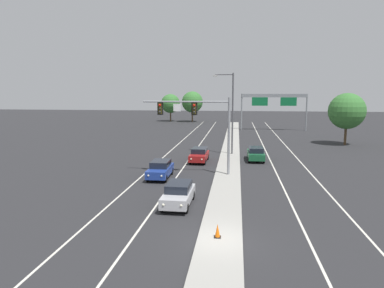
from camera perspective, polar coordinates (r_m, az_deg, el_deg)
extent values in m
plane|color=#28282B|center=(19.34, 4.52, -15.53)|extent=(260.00, 260.00, 0.00)
cube|color=#9E9B93|center=(36.51, 5.92, -3.90)|extent=(2.40, 110.00, 0.15)
cube|color=silver|center=(43.72, -0.02, -1.89)|extent=(0.14, 100.00, 0.01)
cube|color=silver|center=(43.55, 12.35, -2.13)|extent=(0.14, 100.00, 0.01)
cube|color=silver|center=(44.26, -4.26, -1.79)|extent=(0.14, 100.00, 0.01)
cube|color=silver|center=(43.97, 16.64, -2.19)|extent=(0.14, 100.00, 0.01)
cylinder|color=gray|center=(32.81, 6.00, 1.22)|extent=(0.24, 0.24, 7.20)
cylinder|color=gray|center=(32.91, -1.03, 6.88)|extent=(8.09, 0.16, 0.16)
cube|color=black|center=(32.86, 0.39, 5.74)|extent=(0.56, 0.06, 1.20)
cube|color=#38330F|center=(32.82, 0.38, 5.74)|extent=(0.32, 0.32, 1.00)
sphere|color=red|center=(32.64, 0.34, 6.29)|extent=(0.22, 0.22, 0.22)
sphere|color=#282828|center=(32.66, 0.34, 5.73)|extent=(0.22, 0.22, 0.22)
sphere|color=#282828|center=(32.67, 0.34, 5.17)|extent=(0.22, 0.22, 0.22)
cube|color=black|center=(33.41, -5.16, 5.75)|extent=(0.56, 0.06, 1.20)
cube|color=#38330F|center=(33.37, -5.18, 5.75)|extent=(0.32, 0.32, 1.00)
sphere|color=red|center=(33.19, -5.25, 6.29)|extent=(0.22, 0.22, 0.22)
sphere|color=#282828|center=(33.20, -5.24, 5.74)|extent=(0.22, 0.22, 0.22)
sphere|color=#282828|center=(33.22, -5.23, 5.18)|extent=(0.22, 0.22, 0.22)
cube|color=white|center=(33.03, -2.43, 5.92)|extent=(0.70, 0.04, 0.70)
cylinder|color=#4C4C51|center=(43.94, 6.60, 4.87)|extent=(0.20, 0.20, 10.00)
cylinder|color=#4C4C51|center=(43.93, 5.24, 11.15)|extent=(2.20, 0.12, 0.12)
cube|color=#B7B7B2|center=(43.98, 3.78, 10.97)|extent=(0.56, 0.28, 0.20)
cube|color=#B7B7BC|center=(24.74, -2.23, -8.43)|extent=(1.86, 4.42, 0.70)
cube|color=black|center=(24.78, -2.14, -6.89)|extent=(1.62, 2.40, 0.56)
sphere|color=#EAE5C6|center=(22.59, -1.77, -9.96)|extent=(0.18, 0.18, 0.18)
sphere|color=#EAE5C6|center=(22.80, -4.67, -9.80)|extent=(0.18, 0.18, 0.18)
cylinder|color=black|center=(23.32, -0.92, -10.40)|extent=(0.23, 0.64, 0.64)
cylinder|color=black|center=(23.61, -4.82, -10.19)|extent=(0.23, 0.64, 0.64)
cylinder|color=black|center=(26.14, 0.11, -8.30)|extent=(0.23, 0.64, 0.64)
cylinder|color=black|center=(26.40, -3.36, -8.14)|extent=(0.23, 0.64, 0.64)
cube|color=navy|center=(32.52, -5.17, -4.34)|extent=(1.82, 4.41, 0.70)
cube|color=black|center=(32.60, -5.11, -3.18)|extent=(1.60, 2.38, 0.56)
sphere|color=#EAE5C6|center=(30.32, -4.98, -5.19)|extent=(0.18, 0.18, 0.18)
sphere|color=#EAE5C6|center=(30.57, -7.10, -5.11)|extent=(0.18, 0.18, 0.18)
cylinder|color=black|center=(31.01, -4.30, -5.63)|extent=(0.22, 0.64, 0.64)
cylinder|color=black|center=(31.36, -7.18, -5.51)|extent=(0.22, 0.64, 0.64)
cylinder|color=black|center=(33.88, -3.31, -4.41)|extent=(0.22, 0.64, 0.64)
cylinder|color=black|center=(34.20, -5.95, -4.32)|extent=(0.22, 0.64, 0.64)
cube|color=maroon|center=(39.72, 1.17, -1.97)|extent=(1.92, 4.45, 0.70)
cube|color=black|center=(39.83, 1.22, -1.02)|extent=(1.65, 2.42, 0.56)
sphere|color=#EAE5C6|center=(37.52, 1.59, -2.51)|extent=(0.18, 0.18, 0.18)
sphere|color=#EAE5C6|center=(37.68, -0.15, -2.46)|extent=(0.18, 0.18, 0.18)
cylinder|color=black|center=(38.23, 2.05, -2.92)|extent=(0.24, 0.65, 0.64)
cylinder|color=black|center=(38.45, -0.32, -2.85)|extent=(0.24, 0.65, 0.64)
cylinder|color=black|center=(41.16, 2.56, -2.10)|extent=(0.24, 0.65, 0.64)
cylinder|color=black|center=(41.36, 0.35, -2.04)|extent=(0.24, 0.65, 0.64)
cube|color=#195633|center=(41.24, 10.29, -1.72)|extent=(1.86, 4.42, 0.70)
cube|color=black|center=(40.92, 10.33, -0.90)|extent=(1.62, 2.40, 0.56)
sphere|color=#EAE5C6|center=(43.34, 9.35, -1.13)|extent=(0.18, 0.18, 0.18)
sphere|color=#EAE5C6|center=(43.41, 10.87, -1.16)|extent=(0.18, 0.18, 0.18)
cylinder|color=black|center=(42.73, 9.08, -1.81)|extent=(0.23, 0.64, 0.64)
cylinder|color=black|center=(42.83, 11.22, -1.84)|extent=(0.23, 0.64, 0.64)
cylinder|color=black|center=(39.78, 9.26, -2.58)|extent=(0.23, 0.64, 0.64)
cylinder|color=black|center=(39.89, 11.56, -2.61)|extent=(0.23, 0.64, 0.64)
cube|color=black|center=(19.48, 4.15, -14.80)|extent=(0.36, 0.36, 0.04)
cone|color=orange|center=(19.34, 4.16, -13.79)|extent=(0.28, 0.28, 0.70)
cylinder|color=gray|center=(73.66, 8.04, 5.17)|extent=(0.28, 0.28, 7.50)
cylinder|color=gray|center=(74.96, 18.06, 4.90)|extent=(0.28, 0.28, 7.50)
cube|color=gray|center=(73.92, 13.18, 7.65)|extent=(13.00, 0.36, 0.70)
cube|color=#0F6033|center=(73.51, 10.94, 6.78)|extent=(3.20, 0.08, 1.70)
cube|color=#0F6033|center=(74.08, 15.38, 6.64)|extent=(3.20, 0.08, 1.70)
cylinder|color=#4C3823|center=(92.95, 0.05, 4.54)|extent=(0.36, 0.36, 3.02)
sphere|color=#387533|center=(92.77, 0.05, 6.83)|extent=(5.53, 5.53, 5.53)
cylinder|color=#4C3823|center=(57.18, 23.61, 1.32)|extent=(0.36, 0.36, 2.91)
sphere|color=#387533|center=(56.89, 23.82, 4.91)|extent=(5.33, 5.33, 5.33)
cylinder|color=#4C3823|center=(94.75, -3.49, 4.52)|extent=(0.36, 0.36, 2.75)
sphere|color=#387533|center=(94.57, -3.51, 6.57)|extent=(5.03, 5.03, 5.03)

